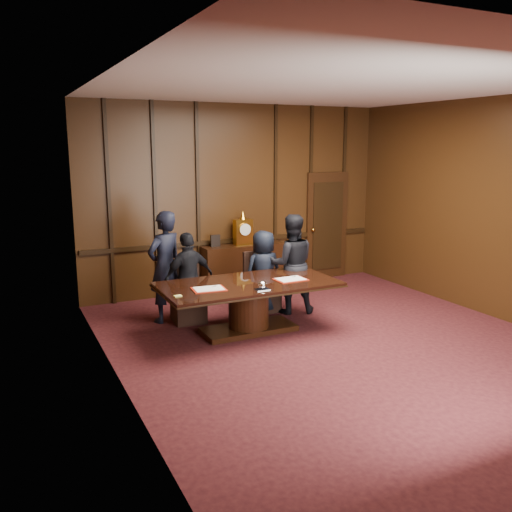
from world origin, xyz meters
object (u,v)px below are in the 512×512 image
(sideboard, at_px, (243,266))
(witness_right, at_px, (291,264))
(conference_table, at_px, (248,299))
(witness_left, at_px, (165,267))
(signatory_right, at_px, (264,272))
(signatory_left, at_px, (189,278))

(sideboard, distance_m, witness_right, 1.61)
(conference_table, bearing_deg, witness_right, 29.30)
(sideboard, height_order, witness_left, witness_left)
(sideboard, relative_size, witness_right, 0.97)
(conference_table, relative_size, witness_right, 1.59)
(signatory_right, bearing_deg, witness_left, -12.40)
(conference_table, xyz_separation_m, signatory_left, (-0.65, 0.80, 0.21))
(signatory_left, bearing_deg, signatory_right, 168.79)
(sideboard, relative_size, signatory_left, 1.11)
(conference_table, distance_m, witness_left, 1.46)
(signatory_left, distance_m, signatory_right, 1.30)
(sideboard, relative_size, signatory_right, 1.16)
(sideboard, bearing_deg, signatory_right, -100.26)
(witness_left, relative_size, witness_right, 1.07)
(witness_left, xyz_separation_m, witness_right, (2.01, -0.45, -0.06))
(sideboard, distance_m, signatory_left, 2.07)
(conference_table, bearing_deg, signatory_left, 129.09)
(witness_right, bearing_deg, witness_left, 5.83)
(sideboard, xyz_separation_m, witness_left, (-1.85, -1.12, 0.39))
(witness_left, bearing_deg, signatory_left, 116.84)
(signatory_right, height_order, witness_left, witness_left)
(signatory_left, bearing_deg, conference_table, 117.88)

